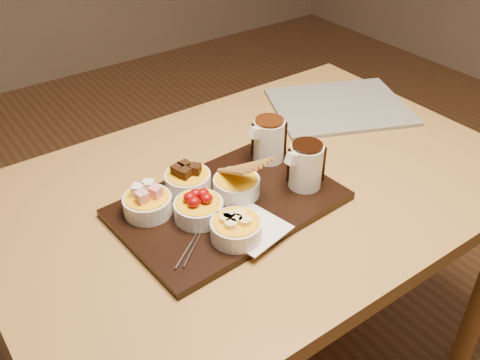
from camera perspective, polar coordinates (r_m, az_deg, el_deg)
dining_table at (r=1.28m, az=1.98°, el=-3.79°), size 1.20×0.80×0.75m
serving_board at (r=1.13m, az=-1.23°, el=-2.62°), size 0.48×0.33×0.02m
napkin at (r=1.06m, az=1.29°, el=-5.16°), size 0.14×0.14×0.00m
bowl_marshmallows at (r=1.10m, az=-9.82°, el=-2.62°), size 0.10×0.10×0.04m
bowl_cake at (r=1.16m, az=-5.57°, el=-0.17°), size 0.10×0.10×0.04m
bowl_strawberries at (r=1.08m, az=-4.43°, el=-3.22°), size 0.10×0.10×0.04m
bowl_biscotti at (r=1.14m, az=-0.37°, el=-0.68°), size 0.10×0.10×0.04m
bowl_bananas at (r=1.03m, az=-0.40°, el=-5.34°), size 0.10×0.10×0.04m
pitcher_dark_chocolate at (r=1.16m, az=7.03°, el=1.46°), size 0.08×0.08×0.10m
pitcher_milk_chocolate at (r=1.24m, az=3.09°, el=4.22°), size 0.08×0.08×0.10m
fondue_skewers at (r=1.07m, az=-4.04°, el=-4.73°), size 0.18×0.23×0.01m
newspaper at (r=1.55m, az=10.55°, el=7.71°), size 0.45×0.42×0.01m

